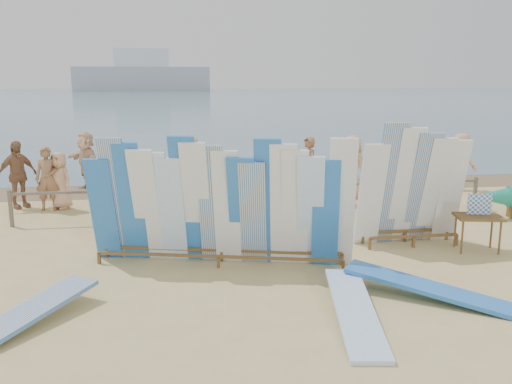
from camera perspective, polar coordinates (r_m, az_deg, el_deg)
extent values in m
plane|color=tan|center=(11.13, 2.55, -6.47)|extent=(160.00, 160.00, 0.00)
cube|color=slate|center=(138.43, -7.90, 10.09)|extent=(320.00, 240.00, 0.02)
cube|color=brown|center=(18.03, -1.87, 0.57)|extent=(40.00, 2.60, 0.01)
cube|color=#999EA3|center=(190.63, -11.87, 11.55)|extent=(45.00, 8.00, 8.00)
cube|color=silver|center=(190.78, -11.96, 13.65)|extent=(18.00, 6.00, 6.00)
cube|color=#6B6051|center=(13.79, 0.17, 0.53)|extent=(12.00, 0.06, 0.06)
cube|color=#6B6051|center=(14.26, -24.41, -1.59)|extent=(0.08, 0.08, 0.90)
cube|color=#6B6051|center=(13.84, -16.43, -1.39)|extent=(0.08, 0.08, 0.90)
cube|color=#6B6051|center=(13.71, -8.12, -1.15)|extent=(0.08, 0.08, 0.90)
cube|color=#6B6051|center=(13.86, 0.17, -0.89)|extent=(0.08, 0.08, 0.90)
cube|color=#6B6051|center=(14.30, 8.12, -0.62)|extent=(0.08, 0.08, 0.90)
cube|color=#6B6051|center=(14.99, 15.46, -0.36)|extent=(0.08, 0.08, 0.90)
cube|color=#6B6051|center=(15.91, 22.05, -0.12)|extent=(0.08, 0.08, 0.90)
cube|color=brown|center=(10.24, -4.00, -6.80)|extent=(4.51, 1.22, 0.05)
cube|color=brown|center=(10.61, -3.63, -6.13)|extent=(4.51, 1.22, 0.05)
cube|color=blue|center=(10.81, -15.79, -1.81)|extent=(0.61, 0.66, 2.05)
cube|color=silver|center=(10.67, -14.43, -0.80)|extent=(0.64, 0.77, 2.45)
cube|color=blue|center=(10.58, -12.98, -1.07)|extent=(0.63, 0.72, 2.36)
cube|color=white|center=(10.51, -11.50, -1.43)|extent=(0.66, 0.81, 2.25)
cube|color=white|center=(10.46, -10.40, -1.62)|extent=(0.62, 0.66, 2.19)
cube|color=#9CC6FA|center=(10.39, -8.88, -1.92)|extent=(0.62, 0.67, 2.09)
cube|color=blue|center=(10.28, -7.38, -0.87)|extent=(0.64, 0.77, 2.50)
cube|color=white|center=(10.24, -6.24, -1.19)|extent=(0.66, 0.83, 2.39)
cube|color=silver|center=(10.19, -4.67, -1.40)|extent=(0.62, 0.68, 2.33)
cube|color=white|center=(10.16, -3.09, -1.68)|extent=(0.61, 0.65, 2.24)
cube|color=blue|center=(10.13, -1.50, -2.04)|extent=(0.64, 0.74, 2.12)
cube|color=silver|center=(10.12, -0.32, -2.31)|extent=(0.63, 0.71, 2.03)
cube|color=blue|center=(10.04, 1.29, -1.17)|extent=(0.63, 0.72, 2.46)
cube|color=white|center=(10.03, 2.91, -1.46)|extent=(0.62, 0.69, 2.37)
cube|color=white|center=(10.04, 4.10, -1.77)|extent=(0.63, 0.72, 2.27)
cube|color=#9CC6FA|center=(10.04, 5.72, -2.10)|extent=(0.64, 0.77, 2.16)
cube|color=blue|center=(10.06, 7.34, -2.31)|extent=(0.61, 0.64, 2.10)
cube|color=white|center=(10.02, 8.99, -1.25)|extent=(0.65, 0.80, 2.49)
cube|color=brown|center=(11.91, 16.28, -4.50)|extent=(1.94, 0.06, 0.06)
cube|color=brown|center=(12.28, 15.45, -3.97)|extent=(1.94, 0.06, 0.06)
cube|color=white|center=(11.54, 12.00, -0.34)|extent=(0.53, 0.58, 2.22)
cube|color=silver|center=(11.64, 13.76, 0.76)|extent=(0.53, 0.72, 2.65)
cube|color=white|center=(11.80, 15.42, 0.55)|extent=(0.53, 0.74, 2.55)
cube|color=silver|center=(11.96, 17.03, 0.34)|extent=(0.53, 0.76, 2.44)
cube|color=white|center=(12.10, 18.25, 0.13)|extent=(0.53, 0.77, 2.33)
cube|color=white|center=(12.28, 19.79, 0.05)|extent=(0.53, 0.59, 2.27)
cone|color=#1A937A|center=(14.93, 23.44, -0.46)|extent=(1.13, 0.63, 0.50)
cube|color=brown|center=(11.99, 22.38, -2.42)|extent=(1.02, 0.81, 0.05)
cube|color=white|center=(11.93, 22.48, -1.18)|extent=(0.48, 0.13, 0.43)
cube|color=#9CC6FA|center=(8.34, 10.30, -13.04)|extent=(0.98, 2.75, 0.31)
cube|color=blue|center=(9.32, 17.65, -10.69)|extent=(2.49, 2.05, 0.38)
cube|color=silver|center=(8.58, -23.70, -13.14)|extent=(1.99, 2.54, 0.33)
cube|color=red|center=(14.82, -1.23, -0.51)|extent=(0.65, 0.61, 0.05)
cube|color=red|center=(15.00, -1.50, 0.79)|extent=(0.60, 0.26, 0.58)
cube|color=red|center=(14.95, 5.63, -0.66)|extent=(0.51, 0.47, 0.04)
cube|color=red|center=(15.11, 5.48, 0.45)|extent=(0.50, 0.17, 0.49)
cube|color=red|center=(15.61, 8.34, 0.90)|extent=(0.73, 0.91, 0.58)
cube|color=red|center=(15.79, 7.67, 2.41)|extent=(0.51, 0.34, 0.37)
imported|color=#8C6042|center=(16.22, -23.83, 1.68)|extent=(1.13, 1.08, 1.86)
imported|color=#8C6042|center=(15.99, 5.50, 2.50)|extent=(0.52, 0.75, 1.87)
imported|color=beige|center=(15.18, -15.77, 1.27)|extent=(0.52, 0.87, 1.68)
imported|color=tan|center=(15.70, -19.95, 1.14)|extent=(0.84, 0.74, 1.57)
imported|color=tan|center=(16.45, 10.07, 2.66)|extent=(0.82, 1.02, 1.89)
imported|color=tan|center=(17.06, -6.81, 2.88)|extent=(1.22, 0.71, 1.77)
imported|color=beige|center=(18.27, -17.45, 3.17)|extent=(1.42, 1.76, 1.87)
imported|color=#8C6042|center=(15.61, -21.10, 1.32)|extent=(0.65, 0.37, 1.74)
imported|color=#8C6042|center=(15.77, -5.41, 1.96)|extent=(0.93, 1.01, 1.64)
imported|color=tan|center=(18.54, 20.68, 2.99)|extent=(1.21, 0.59, 1.82)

